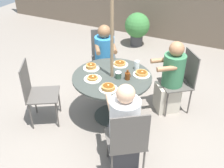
# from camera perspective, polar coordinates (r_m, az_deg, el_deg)

# --- Properties ---
(ground_plane) EXTENTS (12.00, 12.00, 0.00)m
(ground_plane) POSITION_cam_1_polar(r_m,az_deg,el_deg) (4.13, 0.00, -6.89)
(ground_plane) COLOR gray
(back_fence) EXTENTS (10.00, 0.06, 1.85)m
(back_fence) POSITION_cam_1_polar(r_m,az_deg,el_deg) (6.58, 13.37, 16.80)
(back_fence) COLOR brown
(back_fence) RESTS_ON ground
(patio_table) EXTENTS (1.13, 1.13, 0.72)m
(patio_table) POSITION_cam_1_polar(r_m,az_deg,el_deg) (3.78, 0.00, 0.09)
(patio_table) COLOR #383D38
(patio_table) RESTS_ON ground
(umbrella_pole) EXTENTS (0.04, 0.04, 2.46)m
(umbrella_pole) POSITION_cam_1_polar(r_m,az_deg,el_deg) (3.48, 0.00, 8.92)
(umbrella_pole) COLOR #846B4C
(umbrella_pole) RESTS_ON ground
(patio_chair_north) EXTENTS (0.61, 0.61, 0.97)m
(patio_chair_north) POSITION_cam_1_polar(r_m,az_deg,el_deg) (4.74, -1.82, 6.62)
(patio_chair_north) COLOR #514C47
(patio_chair_north) RESTS_ON ground
(diner_north) EXTENTS (0.54, 0.58, 1.14)m
(diner_north) POSITION_cam_1_polar(r_m,az_deg,el_deg) (4.59, -1.56, 5.37)
(diner_north) COLOR gray
(diner_north) RESTS_ON ground
(patio_chair_east) EXTENTS (0.60, 0.60, 0.97)m
(patio_chair_east) POSITION_cam_1_polar(r_m,az_deg,el_deg) (3.87, -16.26, -1.31)
(patio_chair_east) COLOR #514C47
(patio_chair_east) RESTS_ON ground
(patio_chair_south) EXTENTS (0.61, 0.61, 0.97)m
(patio_chair_south) POSITION_cam_1_polar(r_m,az_deg,el_deg) (2.96, 3.32, -11.96)
(patio_chair_south) COLOR #514C47
(patio_chair_south) RESTS_ON ground
(diner_south) EXTENTS (0.54, 0.57, 1.16)m
(diner_south) POSITION_cam_1_polar(r_m,az_deg,el_deg) (3.10, 2.62, -9.86)
(diner_south) COLOR #3D3D42
(diner_south) RESTS_ON ground
(patio_chair_west) EXTENTS (0.61, 0.61, 0.97)m
(patio_chair_west) POSITION_cam_1_polar(r_m,az_deg,el_deg) (4.13, 14.95, 1.19)
(patio_chair_west) COLOR #514C47
(patio_chair_west) RESTS_ON ground
(diner_west) EXTENTS (0.54, 0.52, 1.16)m
(diner_west) POSITION_cam_1_polar(r_m,az_deg,el_deg) (4.06, 12.65, 0.85)
(diner_west) COLOR beige
(diner_west) RESTS_ON ground
(pancake_plate_a) EXTENTS (0.25, 0.25, 0.05)m
(pancake_plate_a) POSITION_cam_1_polar(r_m,az_deg,el_deg) (3.99, 1.74, 4.41)
(pancake_plate_a) COLOR silver
(pancake_plate_a) RESTS_ON patio_table
(pancake_plate_b) EXTENTS (0.25, 0.25, 0.05)m
(pancake_plate_b) POSITION_cam_1_polar(r_m,az_deg,el_deg) (3.63, -4.23, 1.22)
(pancake_plate_b) COLOR silver
(pancake_plate_b) RESTS_ON patio_table
(pancake_plate_c) EXTENTS (0.25, 0.25, 0.07)m
(pancake_plate_c) POSITION_cam_1_polar(r_m,az_deg,el_deg) (3.41, -0.81, -0.82)
(pancake_plate_c) COLOR silver
(pancake_plate_c) RESTS_ON patio_table
(pancake_plate_d) EXTENTS (0.25, 0.25, 0.06)m
(pancake_plate_d) POSITION_cam_1_polar(r_m,az_deg,el_deg) (3.75, 6.46, 2.27)
(pancake_plate_d) COLOR silver
(pancake_plate_d) RESTS_ON patio_table
(pancake_plate_e) EXTENTS (0.25, 0.25, 0.08)m
(pancake_plate_e) POSITION_cam_1_polar(r_m,az_deg,el_deg) (3.90, -4.55, 3.74)
(pancake_plate_e) COLOR silver
(pancake_plate_e) RESTS_ON patio_table
(syrup_bottle) EXTENTS (0.09, 0.07, 0.14)m
(syrup_bottle) POSITION_cam_1_polar(r_m,az_deg,el_deg) (3.62, 3.39, 1.80)
(syrup_bottle) COLOR #602D0F
(syrup_bottle) RESTS_ON patio_table
(coffee_cup) EXTENTS (0.09, 0.09, 0.09)m
(coffee_cup) POSITION_cam_1_polar(r_m,az_deg,el_deg) (3.65, 1.38, 1.96)
(coffee_cup) COLOR #33513D
(coffee_cup) RESTS_ON patio_table
(drinking_glass_a) EXTENTS (0.07, 0.07, 0.13)m
(drinking_glass_a) POSITION_cam_1_polar(r_m,az_deg,el_deg) (3.87, 5.46, 4.11)
(drinking_glass_a) COLOR silver
(drinking_glass_a) RESTS_ON patio_table
(potted_shrub) EXTENTS (0.58, 0.58, 0.78)m
(potted_shrub) POSITION_cam_1_polar(r_m,az_deg,el_deg) (6.28, 5.49, 12.30)
(potted_shrub) COLOR #3D3D3F
(potted_shrub) RESTS_ON ground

